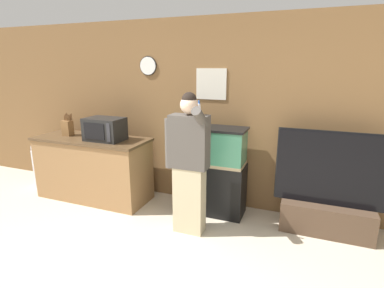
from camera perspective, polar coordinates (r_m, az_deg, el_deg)
wall_back_paneled at (r=4.24m, az=2.65°, el=5.70°), size 10.00×0.08×2.60m
counter_island at (r=4.76m, az=-18.22°, el=-4.36°), size 1.73×0.68×0.94m
microwave at (r=4.40m, az=-16.28°, el=2.73°), size 0.53×0.36×0.32m
knife_block at (r=4.90m, az=-22.61°, el=2.93°), size 0.14×0.12×0.33m
aquarium_on_stand at (r=4.06m, az=3.48°, el=-5.01°), size 0.94×0.40×1.19m
tv_on_stand at (r=3.98m, az=24.34°, el=-10.42°), size 1.25×0.40×1.25m
person_standing at (r=3.47m, az=-0.67°, el=-3.53°), size 0.53×0.40×1.69m
trash_bin at (r=5.55m, az=-26.59°, el=-3.08°), size 0.31×0.31×0.81m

